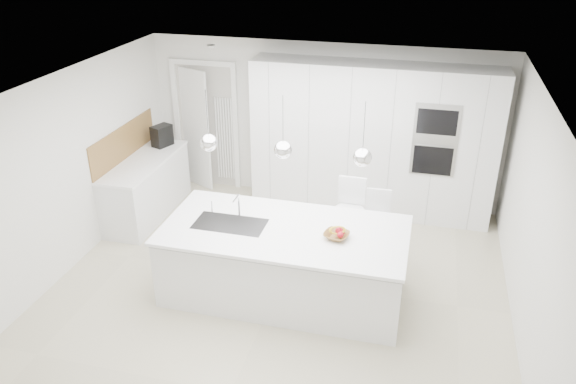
% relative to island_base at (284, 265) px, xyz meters
% --- Properties ---
extents(floor, '(5.50, 5.50, 0.00)m').
position_rel_island_base_xyz_m(floor, '(-0.10, 0.30, -0.43)').
color(floor, beige).
rests_on(floor, ground).
extents(wall_back, '(5.50, 0.00, 5.50)m').
position_rel_island_base_xyz_m(wall_back, '(-0.10, 2.80, 0.82)').
color(wall_back, silver).
rests_on(wall_back, ground).
extents(wall_left, '(0.00, 5.00, 5.00)m').
position_rel_island_base_xyz_m(wall_left, '(-2.85, 0.30, 0.82)').
color(wall_left, silver).
rests_on(wall_left, ground).
extents(ceiling, '(5.50, 5.50, 0.00)m').
position_rel_island_base_xyz_m(ceiling, '(-0.10, 0.30, 2.07)').
color(ceiling, white).
rests_on(ceiling, wall_back).
extents(tall_cabinets, '(3.60, 0.60, 2.30)m').
position_rel_island_base_xyz_m(tall_cabinets, '(0.70, 2.50, 0.72)').
color(tall_cabinets, white).
rests_on(tall_cabinets, floor).
extents(oven_stack, '(0.62, 0.04, 1.05)m').
position_rel_island_base_xyz_m(oven_stack, '(1.60, 2.19, 0.92)').
color(oven_stack, '#A5A5A8').
rests_on(oven_stack, tall_cabinets).
extents(doorway_frame, '(1.11, 0.08, 2.13)m').
position_rel_island_base_xyz_m(doorway_frame, '(-2.05, 2.77, 0.59)').
color(doorway_frame, white).
rests_on(doorway_frame, floor).
extents(hallway_door, '(0.76, 0.38, 2.00)m').
position_rel_island_base_xyz_m(hallway_door, '(-2.30, 2.72, 0.57)').
color(hallway_door, white).
rests_on(hallway_door, floor).
extents(radiator, '(0.32, 0.04, 1.40)m').
position_rel_island_base_xyz_m(radiator, '(-1.73, 2.76, 0.42)').
color(radiator, white).
rests_on(radiator, floor).
extents(left_base_cabinets, '(0.60, 1.80, 0.86)m').
position_rel_island_base_xyz_m(left_base_cabinets, '(-2.55, 1.50, 0.00)').
color(left_base_cabinets, white).
rests_on(left_base_cabinets, floor).
extents(left_worktop, '(0.62, 1.82, 0.04)m').
position_rel_island_base_xyz_m(left_worktop, '(-2.55, 1.50, 0.45)').
color(left_worktop, white).
rests_on(left_worktop, left_base_cabinets).
extents(oak_backsplash, '(0.02, 1.80, 0.50)m').
position_rel_island_base_xyz_m(oak_backsplash, '(-2.84, 1.50, 0.72)').
color(oak_backsplash, olive).
rests_on(oak_backsplash, wall_left).
extents(island_base, '(2.80, 1.20, 0.86)m').
position_rel_island_base_xyz_m(island_base, '(0.00, 0.00, 0.00)').
color(island_base, white).
rests_on(island_base, floor).
extents(island_worktop, '(2.84, 1.40, 0.04)m').
position_rel_island_base_xyz_m(island_worktop, '(0.00, 0.05, 0.45)').
color(island_worktop, white).
rests_on(island_worktop, island_base).
extents(island_sink, '(0.84, 0.44, 0.18)m').
position_rel_island_base_xyz_m(island_sink, '(-0.65, -0.00, 0.39)').
color(island_sink, '#3F3F42').
rests_on(island_sink, island_worktop).
extents(island_tap, '(0.02, 0.02, 0.30)m').
position_rel_island_base_xyz_m(island_tap, '(-0.60, 0.20, 0.62)').
color(island_tap, white).
rests_on(island_tap, island_worktop).
extents(pendant_left, '(0.20, 0.20, 0.20)m').
position_rel_island_base_xyz_m(pendant_left, '(-0.85, -0.00, 1.47)').
color(pendant_left, white).
rests_on(pendant_left, ceiling).
extents(pendant_mid, '(0.20, 0.20, 0.20)m').
position_rel_island_base_xyz_m(pendant_mid, '(-0.00, -0.00, 1.47)').
color(pendant_mid, white).
rests_on(pendant_mid, ceiling).
extents(pendant_right, '(0.20, 0.20, 0.20)m').
position_rel_island_base_xyz_m(pendant_right, '(0.85, -0.00, 1.47)').
color(pendant_right, white).
rests_on(pendant_right, ceiling).
extents(fruit_bowl, '(0.33, 0.33, 0.07)m').
position_rel_island_base_xyz_m(fruit_bowl, '(0.62, -0.01, 0.50)').
color(fruit_bowl, olive).
rests_on(fruit_bowl, island_worktop).
extents(espresso_machine, '(0.30, 0.36, 0.33)m').
position_rel_island_base_xyz_m(espresso_machine, '(-2.53, 2.12, 0.64)').
color(espresso_machine, black).
rests_on(espresso_machine, left_worktop).
extents(bar_stool_left, '(0.38, 0.53, 1.14)m').
position_rel_island_base_xyz_m(bar_stool_left, '(0.62, 0.99, 0.14)').
color(bar_stool_left, white).
rests_on(bar_stool_left, floor).
extents(bar_stool_right, '(0.36, 0.48, 1.02)m').
position_rel_island_base_xyz_m(bar_stool_right, '(0.97, 0.99, 0.08)').
color(bar_stool_right, white).
rests_on(bar_stool_right, floor).
extents(apple_a, '(0.09, 0.09, 0.09)m').
position_rel_island_base_xyz_m(apple_a, '(0.64, 0.03, 0.54)').
color(apple_a, red).
rests_on(apple_a, fruit_bowl).
extents(apple_b, '(0.07, 0.07, 0.07)m').
position_rel_island_base_xyz_m(apple_b, '(0.67, 0.02, 0.54)').
color(apple_b, red).
rests_on(apple_b, fruit_bowl).
extents(apple_c, '(0.08, 0.08, 0.08)m').
position_rel_island_base_xyz_m(apple_c, '(0.66, -0.04, 0.54)').
color(apple_c, red).
rests_on(apple_c, fruit_bowl).
extents(banana_bunch, '(0.22, 0.16, 0.19)m').
position_rel_island_base_xyz_m(banana_bunch, '(0.63, -0.01, 0.58)').
color(banana_bunch, gold).
rests_on(banana_bunch, fruit_bowl).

